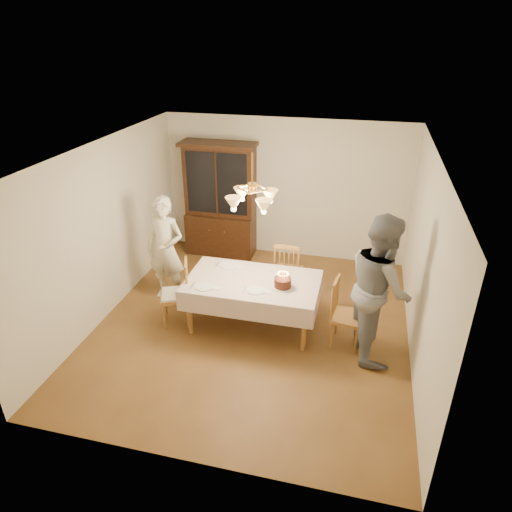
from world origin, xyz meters
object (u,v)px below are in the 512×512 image
(dining_table, at_px, (253,285))
(birthday_cake, at_px, (283,283))
(china_hutch, at_px, (220,202))
(chair_far_side, at_px, (288,272))
(elderly_woman, at_px, (166,249))

(dining_table, height_order, birthday_cake, birthday_cake)
(birthday_cake, bearing_deg, china_hutch, 125.17)
(dining_table, distance_m, china_hutch, 2.58)
(china_hutch, height_order, birthday_cake, china_hutch)
(dining_table, distance_m, birthday_cake, 0.48)
(china_hutch, bearing_deg, dining_table, -62.00)
(chair_far_side, height_order, birthday_cake, chair_far_side)
(dining_table, relative_size, china_hutch, 0.88)
(chair_far_side, bearing_deg, china_hutch, 139.60)
(chair_far_side, bearing_deg, birthday_cake, -84.56)
(chair_far_side, xyz_separation_m, birthday_cake, (0.10, -1.02, 0.38))
(dining_table, xyz_separation_m, elderly_woman, (-1.53, 0.45, 0.18))
(dining_table, relative_size, elderly_woman, 1.10)
(dining_table, xyz_separation_m, chair_far_side, (0.36, 0.93, -0.24))
(elderly_woman, distance_m, birthday_cake, 2.05)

